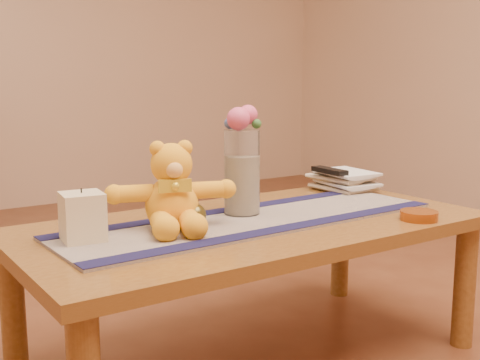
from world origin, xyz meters
TOP-DOWN VIEW (x-y plane):
  - wall_back at (0.00, 2.75)m, footprint 5.50×0.00m
  - coffee_table_top at (0.00, 0.00)m, footprint 1.40×0.70m
  - table_leg_fr at (0.64, -0.29)m, footprint 0.07×0.07m
  - table_leg_bl at (-0.64, 0.29)m, footprint 0.07×0.07m
  - table_leg_br at (0.64, 0.29)m, footprint 0.07×0.07m
  - persian_runner at (-0.00, -0.00)m, footprint 1.21×0.38m
  - runner_border_near at (0.00, -0.15)m, footprint 1.20×0.09m
  - runner_border_far at (-0.01, 0.14)m, footprint 1.20×0.09m
  - teddy_bear at (-0.25, 0.05)m, footprint 0.41×0.38m
  - pillar_candle at (-0.51, 0.05)m, footprint 0.12×0.12m
  - candle_wick at (-0.51, 0.05)m, footprint 0.00×0.00m
  - glass_vase at (0.01, 0.08)m, footprint 0.11×0.11m
  - potpourri_fill at (0.01, 0.08)m, footprint 0.09×0.09m
  - rose_left at (-0.01, 0.07)m, footprint 0.07×0.07m
  - rose_right at (0.03, 0.08)m, footprint 0.06×0.06m
  - blue_flower_back at (0.02, 0.11)m, footprint 0.04×0.04m
  - blue_flower_side at (-0.02, 0.10)m, footprint 0.04×0.04m
  - leaf_sprig at (0.05, 0.06)m, footprint 0.03×0.03m
  - bronze_ball at (-0.20, 0.01)m, footprint 0.08×0.08m
  - book_bottom at (0.49, 0.21)m, footprint 0.17×0.22m
  - book_lower at (0.49, 0.21)m, footprint 0.19×0.24m
  - book_upper at (0.48, 0.22)m, footprint 0.18×0.23m
  - book_top at (0.49, 0.21)m, footprint 0.18×0.24m
  - tv_remote at (0.49, 0.20)m, footprint 0.05×0.16m
  - amber_dish at (0.42, -0.27)m, footprint 0.14×0.14m

SIDE VIEW (x-z plane):
  - table_leg_fr at x=0.64m, z-range 0.00..0.41m
  - table_leg_bl at x=-0.64m, z-range 0.00..0.41m
  - table_leg_br at x=0.64m, z-range 0.00..0.41m
  - coffee_table_top at x=0.00m, z-range 0.41..0.45m
  - persian_runner at x=0.00m, z-range 0.45..0.46m
  - runner_border_near at x=0.00m, z-range 0.46..0.46m
  - runner_border_far at x=-0.01m, z-range 0.46..0.46m
  - book_bottom at x=0.49m, z-range 0.45..0.47m
  - amber_dish at x=0.42m, z-range 0.45..0.48m
  - book_lower at x=0.49m, z-range 0.47..0.49m
  - bronze_ball at x=-0.20m, z-range 0.46..0.52m
  - book_upper at x=0.48m, z-range 0.49..0.51m
  - book_top at x=0.49m, z-range 0.51..0.53m
  - pillar_candle at x=-0.51m, z-range 0.46..0.58m
  - tv_remote at x=0.49m, z-range 0.53..0.54m
  - potpourri_fill at x=0.01m, z-range 0.46..0.64m
  - teddy_bear at x=-0.25m, z-range 0.46..0.69m
  - glass_vase at x=0.01m, z-range 0.46..0.72m
  - candle_wick at x=-0.51m, z-range 0.58..0.59m
  - leaf_sprig at x=0.05m, z-range 0.72..0.75m
  - blue_flower_side at x=-0.02m, z-range 0.72..0.76m
  - blue_flower_back at x=0.02m, z-range 0.72..0.77m
  - rose_left at x=-0.01m, z-range 0.72..0.79m
  - rose_right at x=0.03m, z-range 0.73..0.79m
  - wall_back at x=0.00m, z-range -1.40..4.10m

